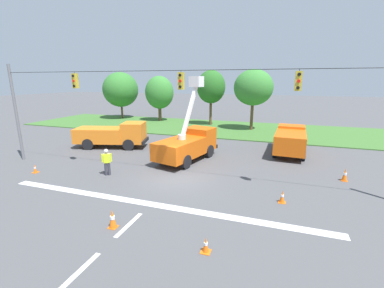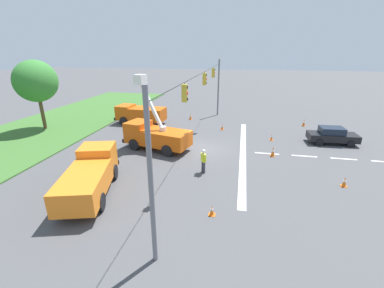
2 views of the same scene
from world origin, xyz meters
The scene contains 17 objects.
ground_plane centered at (0.00, 0.00, 0.00)m, with size 200.00×200.00×0.00m, color #4C4C4F.
grass_verge centered at (0.00, 18.00, 0.05)m, with size 56.00×12.00×0.10m, color #3D6B2D.
lane_markings centered at (0.00, -4.99, 0.00)m, with size 17.60×15.25×0.01m.
signal_gantry centered at (-0.02, 0.00, 4.43)m, with size 26.20×0.33×7.20m.
tree_far_west centered at (-18.30, 21.63, 4.61)m, with size 5.43×5.66×7.31m.
tree_west centered at (-11.26, 21.05, 4.28)m, with size 4.30×3.67×6.70m.
tree_centre centered at (-3.07, 19.88, 5.18)m, with size 3.81×3.30×7.39m.
tree_east centered at (2.64, 18.02, 5.20)m, with size 4.65×3.98×7.36m.
utility_truck_bucket_lift centered at (-0.72, 4.11, 1.36)m, with size 3.69×6.26×6.36m.
utility_truck_support_near centered at (-8.58, 5.55, 1.21)m, with size 6.81×3.89×2.32m.
utility_truck_support_far centered at (6.85, 8.50, 1.21)m, with size 2.65×5.90×2.13m.
road_worker centered at (-4.59, -0.75, 1.00)m, with size 0.55×0.43×1.77m.
traffic_cone_foreground_left centered at (6.26, -1.20, 0.32)m, with size 0.36×0.36×0.66m.
traffic_cone_mid_left centered at (-9.50, -1.95, 0.28)m, with size 0.36×0.36×0.59m.
traffic_cone_mid_right centered at (3.64, -6.20, 0.28)m, with size 0.36×0.36×0.60m.
traffic_cone_lane_edge_a centered at (9.92, 3.11, 0.40)m, with size 0.36×0.36×0.80m.
traffic_cone_lane_edge_b centered at (-0.51, -5.92, 0.41)m, with size 0.36×0.36×0.82m.
Camera 1 is at (5.77, -14.01, 6.06)m, focal length 24.00 mm.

